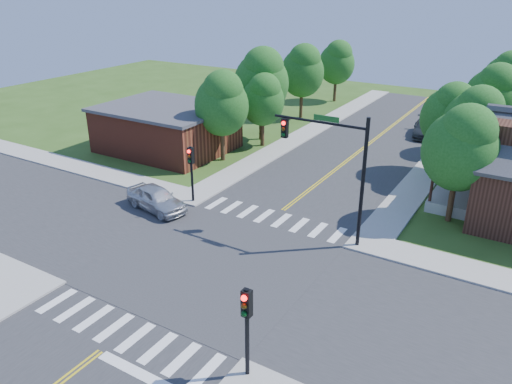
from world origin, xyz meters
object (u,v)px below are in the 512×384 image
Objects in this scene: signal_mast_ne at (333,157)px; signal_pole_nw at (191,164)px; car_dgrey at (425,129)px; signal_pole_se at (247,317)px; car_silver at (156,199)px.

signal_mast_ne is 9.76m from signal_pole_nw.
signal_pole_nw is 24.60m from car_dgrey.
signal_pole_nw is (-11.20, 11.20, 0.00)m from signal_pole_se.
car_silver is 0.92× the size of car_dgrey.
car_dgrey is at bearing -10.89° from car_silver.
signal_mast_ne is 23.14m from car_dgrey.
signal_pole_se is 0.80× the size of car_silver.
signal_mast_ne is 11.55m from signal_pole_se.
car_dgrey is at bearing 91.04° from signal_mast_ne.
car_silver is at bearing 143.72° from signal_pole_se.
car_dgrey is (-0.41, 22.76, -4.14)m from signal_mast_ne.
signal_mast_ne is at bearing 98.56° from signal_pole_se.
signal_pole_se is 0.74× the size of car_dgrey.
signal_mast_ne is 1.89× the size of signal_pole_se.
signal_pole_se is 15.54m from car_silver.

